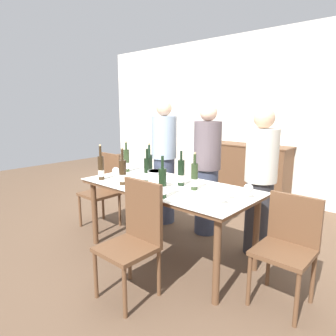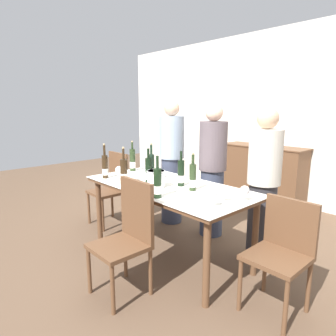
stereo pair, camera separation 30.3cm
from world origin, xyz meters
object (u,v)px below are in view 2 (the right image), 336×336
(wine_glass_2, at_px, (213,195))
(sideboard_cabinet, at_px, (262,174))
(ice_bucket, at_px, (156,178))
(wine_bottle_5, at_px, (124,172))
(chair_right_end, at_px, (282,247))
(person_host, at_px, (172,163))
(wine_bottle_0, at_px, (151,168))
(chair_left_end, at_px, (113,184))
(chair_near_front, at_px, (128,231))
(wine_bottle_1, at_px, (158,184))
(wine_bottle_7, at_px, (193,178))
(wine_glass_1, at_px, (245,191))
(wine_bottle_2, at_px, (133,161))
(wine_glass_3, at_px, (119,170))
(dining_table, at_px, (168,192))
(person_guest_right, at_px, (263,185))
(person_guest_left, at_px, (212,171))
(wine_bottle_3, at_px, (181,174))
(wine_bottle_4, at_px, (105,167))
(wine_bottle_6, at_px, (148,171))
(wine_glass_0, at_px, (223,191))

(wine_glass_2, bearing_deg, sideboard_cabinet, 112.21)
(ice_bucket, xyz_separation_m, wine_bottle_5, (-0.35, -0.14, 0.03))
(chair_right_end, height_order, person_host, person_host)
(wine_bottle_0, distance_m, wine_glass_2, 1.05)
(chair_left_end, xyz_separation_m, chair_near_front, (1.44, -0.75, -0.00))
(ice_bucket, height_order, wine_bottle_1, wine_bottle_1)
(wine_bottle_7, height_order, chair_right_end, wine_bottle_7)
(wine_glass_1, bearing_deg, wine_bottle_2, 179.14)
(wine_bottle_2, xyz_separation_m, person_host, (0.12, 0.55, -0.08))
(ice_bucket, bearing_deg, wine_bottle_7, 30.82)
(wine_glass_3, bearing_deg, wine_glass_1, 13.85)
(wine_bottle_1, bearing_deg, person_host, 131.92)
(ice_bucket, xyz_separation_m, wine_bottle_7, (0.32, 0.19, 0.03))
(dining_table, distance_m, wine_glass_1, 0.85)
(chair_right_end, xyz_separation_m, person_guest_right, (-0.54, 0.62, 0.27))
(person_host, bearing_deg, wine_bottle_2, -102.58)
(wine_bottle_0, xyz_separation_m, wine_bottle_7, (0.59, 0.03, -0.01))
(sideboard_cabinet, height_order, ice_bucket, ice_bucket)
(wine_bottle_0, xyz_separation_m, chair_near_front, (0.50, -0.67, -0.38))
(ice_bucket, relative_size, wine_bottle_7, 0.49)
(dining_table, bearing_deg, person_host, 134.76)
(chair_near_front, bearing_deg, wine_glass_1, 52.30)
(dining_table, relative_size, wine_bottle_7, 5.01)
(chair_left_end, distance_m, chair_near_front, 1.62)
(person_guest_left, bearing_deg, chair_left_end, -149.50)
(sideboard_cabinet, distance_m, wine_bottle_5, 2.74)
(wine_bottle_2, bearing_deg, wine_bottle_3, -4.18)
(ice_bucket, xyz_separation_m, wine_bottle_4, (-0.70, -0.16, 0.04))
(wine_bottle_2, relative_size, person_guest_left, 0.23)
(wine_bottle_1, distance_m, chair_near_front, 0.48)
(wine_bottle_7, height_order, chair_near_front, wine_bottle_7)
(wine_bottle_0, height_order, person_host, person_host)
(chair_left_end, distance_m, person_guest_left, 1.37)
(wine_bottle_3, relative_size, chair_left_end, 0.37)
(wine_bottle_0, bearing_deg, wine_bottle_1, -34.58)
(chair_near_front, bearing_deg, dining_table, 108.52)
(wine_bottle_1, relative_size, person_guest_right, 0.24)
(wine_bottle_6, distance_m, person_guest_right, 1.19)
(wine_bottle_2, bearing_deg, wine_bottle_4, -76.59)
(wine_bottle_2, xyz_separation_m, person_guest_left, (0.77, 0.63, -0.10))
(chair_left_end, height_order, person_guest_right, person_guest_right)
(wine_glass_1, xyz_separation_m, person_guest_left, (-0.88, 0.65, -0.06))
(wine_glass_0, height_order, chair_right_end, wine_glass_0)
(ice_bucket, distance_m, wine_bottle_4, 0.71)
(wine_bottle_0, bearing_deg, sideboard_cabinet, 90.94)
(wine_bottle_7, bearing_deg, sideboard_cabinet, 104.74)
(wine_bottle_4, relative_size, person_guest_right, 0.25)
(wine_glass_3, relative_size, person_guest_right, 0.09)
(wine_bottle_5, bearing_deg, chair_left_end, 155.87)
(chair_left_end, bearing_deg, wine_bottle_1, -16.96)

